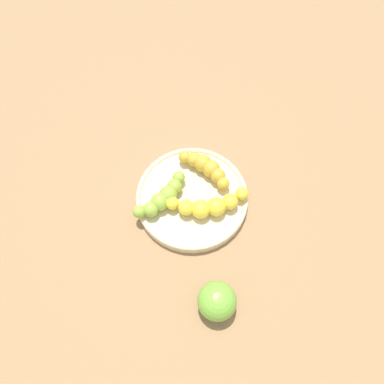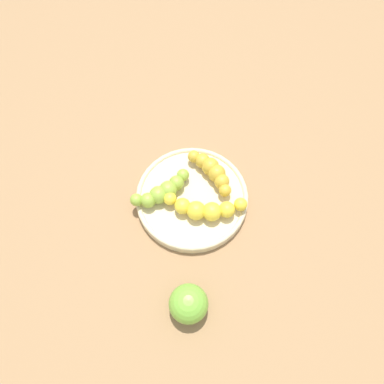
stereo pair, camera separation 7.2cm
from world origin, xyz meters
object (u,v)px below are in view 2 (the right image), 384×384
object	(u,v)px
banana_yellow	(205,208)
apple_green	(189,304)
banana_spotted	(212,171)
banana_green	(162,191)
fruit_bowl	(192,198)

from	to	relation	value
banana_yellow	apple_green	size ratio (longest dim) A/B	2.27
banana_spotted	banana_green	size ratio (longest dim) A/B	0.91
banana_spotted	banana_green	xyz separation A→B (m)	(0.10, 0.02, -0.00)
banana_spotted	apple_green	distance (m)	0.26
banana_yellow	banana_green	world-z (taller)	banana_yellow
fruit_bowl	apple_green	world-z (taller)	apple_green
fruit_bowl	apple_green	size ratio (longest dim) A/B	3.26
fruit_bowl	banana_green	bearing A→B (deg)	-14.38
banana_green	apple_green	distance (m)	0.22
banana_spotted	banana_green	bearing A→B (deg)	166.04
banana_yellow	banana_green	size ratio (longest dim) A/B	1.27
apple_green	banana_yellow	bearing A→B (deg)	-111.13
banana_green	apple_green	xyz separation A→B (m)	(-0.01, 0.22, -0.00)
banana_green	apple_green	size ratio (longest dim) A/B	1.79
fruit_bowl	banana_spotted	distance (m)	0.07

